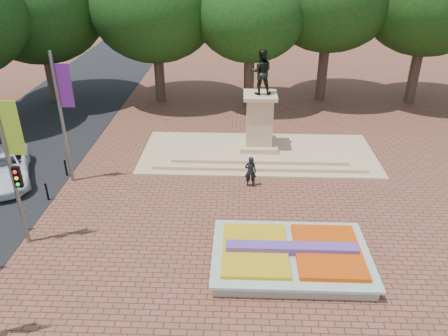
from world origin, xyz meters
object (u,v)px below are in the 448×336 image
flower_bed (291,256)px  monument (258,142)px  van (3,168)px  pedestrian (250,171)px

flower_bed → monument: 10.07m
van → pedestrian: (13.32, -0.05, 0.08)m
pedestrian → monument: bearing=-95.2°
van → pedestrian: size_ratio=3.28×
van → monument: bearing=-9.4°
flower_bed → van: 16.18m
flower_bed → van: bearing=156.9°
pedestrian → flower_bed: bearing=106.9°
flower_bed → monument: monument is taller
flower_bed → pedestrian: pedestrian is taller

